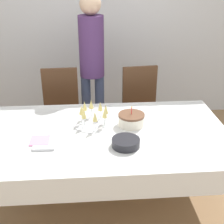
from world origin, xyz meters
TOP-DOWN VIEW (x-y plane):
  - ground_plane at (0.00, 0.00)m, footprint 12.00×12.00m
  - wall_back at (0.00, 1.90)m, footprint 8.00×0.05m
  - dining_table at (0.00, 0.00)m, footprint 2.07×1.21m
  - dining_chair_far_left at (-0.46, 0.92)m, footprint 0.44×0.44m
  - dining_chair_far_right at (0.45, 0.92)m, footprint 0.46×0.46m
  - birthday_cake at (0.22, 0.12)m, footprint 0.23×0.23m
  - champagne_tray at (-0.11, 0.17)m, footprint 0.37×0.37m
  - plate_stack_main at (0.13, -0.23)m, footprint 0.22×0.22m
  - cake_knife at (0.25, -0.07)m, footprint 0.29×0.13m
  - fork_pile at (-0.50, -0.23)m, footprint 0.17×0.06m
  - napkin_pile at (-0.55, -0.11)m, footprint 0.15×0.15m
  - person_standing at (-0.10, 1.14)m, footprint 0.28×0.28m

SIDE VIEW (x-z plane):
  - ground_plane at x=0.00m, z-range 0.00..0.00m
  - dining_chair_far_left at x=-0.46m, z-range 0.05..1.03m
  - dining_chair_far_right at x=0.45m, z-range 0.05..1.03m
  - dining_table at x=0.00m, z-range 0.26..0.99m
  - cake_knife at x=0.25m, z-range 0.72..0.73m
  - napkin_pile at x=-0.55m, z-range 0.72..0.74m
  - fork_pile at x=-0.50m, z-range 0.72..0.74m
  - plate_stack_main at x=0.13m, z-range 0.72..0.79m
  - birthday_cake at x=0.22m, z-range 0.69..0.87m
  - champagne_tray at x=-0.11m, z-range 0.72..0.90m
  - person_standing at x=-0.10m, z-range 0.19..1.94m
  - wall_back at x=0.00m, z-range 0.00..2.70m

